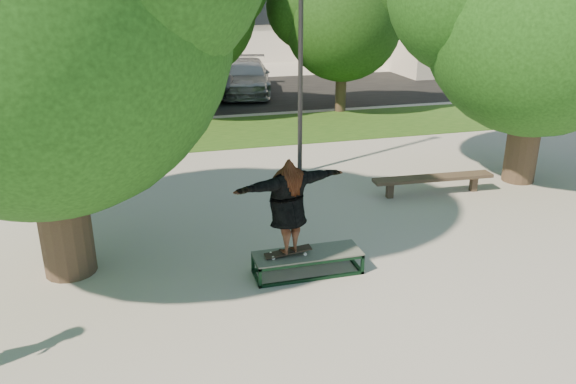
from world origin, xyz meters
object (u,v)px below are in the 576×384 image
object	(u,v)px
lamppost	(301,46)
car_silver_b	(246,77)
car_dark	(90,79)
grind_box	(307,263)
tree_right	(538,5)
car_grey	(196,75)
bench	(433,179)

from	to	relation	value
lamppost	car_silver_b	bearing A→B (deg)	85.83
car_dark	car_silver_b	bearing A→B (deg)	-4.90
lamppost	grind_box	distance (m)	6.05
tree_right	grind_box	world-z (taller)	tree_right
lamppost	car_grey	world-z (taller)	lamppost
bench	car_grey	world-z (taller)	car_grey
lamppost	grind_box	world-z (taller)	lamppost
tree_right	car_grey	xyz separation A→B (m)	(-6.21, 13.42, -3.28)
lamppost	car_silver_b	distance (m)	11.19
lamppost	bench	bearing A→B (deg)	-42.56
car_dark	car_silver_b	xyz separation A→B (m)	(6.41, -0.60, -0.09)
lamppost	grind_box	size ratio (longest dim) A/B	3.39
bench	car_dark	distance (m)	16.01
car_dark	car_silver_b	distance (m)	6.44
car_grey	car_silver_b	distance (m)	2.17
tree_right	car_silver_b	distance (m)	13.87
lamppost	car_dark	size ratio (longest dim) A/B	1.25
bench	car_dark	world-z (taller)	car_dark
tree_right	lamppost	world-z (taller)	tree_right
car_dark	car_silver_b	size ratio (longest dim) A/B	0.99
tree_right	car_silver_b	size ratio (longest dim) A/B	1.31
grind_box	car_dark	world-z (taller)	car_dark
tree_right	grind_box	xyz separation A→B (m)	(-6.28, -3.18, -3.90)
bench	car_grey	distance (m)	14.31
car_dark	tree_right	bearing A→B (deg)	-51.38
car_dark	car_grey	world-z (taller)	car_grey
car_silver_b	car_grey	bearing A→B (deg)	175.47
car_dark	car_grey	distance (m)	4.32
tree_right	car_grey	distance (m)	15.14
bench	grind_box	bearing A→B (deg)	-140.93
tree_right	grind_box	size ratio (longest dim) A/B	3.62
tree_right	lamppost	bearing A→B (deg)	158.72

